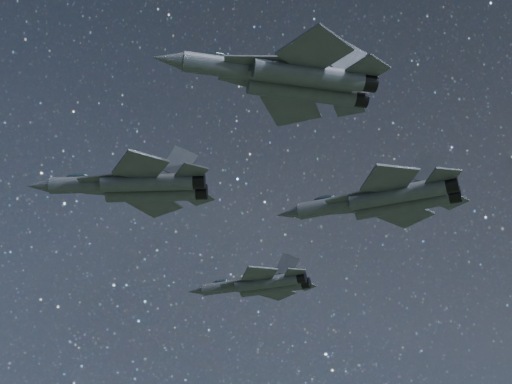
# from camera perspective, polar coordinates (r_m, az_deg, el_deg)

# --- Properties ---
(jet_lead) EXTENTS (18.23, 12.71, 4.59)m
(jet_lead) POSITION_cam_1_polar(r_m,az_deg,el_deg) (68.61, -9.69, 0.50)
(jet_lead) COLOR #373C45
(jet_left) EXTENTS (16.16, 11.20, 4.06)m
(jet_left) POSITION_cam_1_polar(r_m,az_deg,el_deg) (86.05, 0.24, -7.39)
(jet_left) COLOR #373C45
(jet_right) EXTENTS (19.55, 12.94, 4.99)m
(jet_right) POSITION_cam_1_polar(r_m,az_deg,el_deg) (60.97, 2.51, 9.14)
(jet_right) COLOR #373C45
(jet_slot) EXTENTS (19.51, 13.44, 4.90)m
(jet_slot) POSITION_cam_1_polar(r_m,az_deg,el_deg) (71.25, 10.17, -0.57)
(jet_slot) COLOR #373C45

